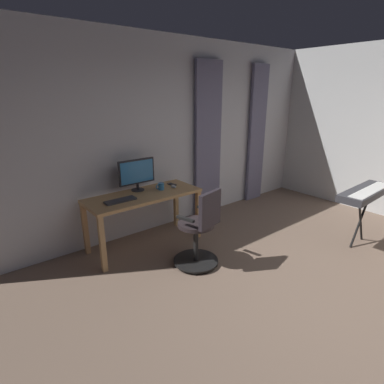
% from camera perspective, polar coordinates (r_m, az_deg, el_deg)
% --- Properties ---
extents(ground_plane, '(7.68, 7.68, 0.00)m').
position_cam_1_polar(ground_plane, '(3.58, 26.61, -18.98)').
color(ground_plane, '#786151').
extents(back_room_partition, '(5.90, 0.10, 2.82)m').
position_cam_1_polar(back_room_partition, '(4.80, -3.41, 10.57)').
color(back_room_partition, silver).
rests_on(back_room_partition, ground).
extents(curtain_left_panel, '(0.41, 0.06, 2.52)m').
position_cam_1_polar(curtain_left_panel, '(5.99, 11.98, 10.32)').
color(curtain_left_panel, slate).
rests_on(curtain_left_panel, ground).
extents(curtain_right_panel, '(0.53, 0.06, 2.52)m').
position_cam_1_polar(curtain_right_panel, '(5.11, 2.99, 9.34)').
color(curtain_right_panel, slate).
rests_on(curtain_right_panel, ground).
extents(desk, '(1.53, 0.62, 0.75)m').
position_cam_1_polar(desk, '(4.16, -9.01, -1.68)').
color(desk, tan).
rests_on(desk, ground).
extents(office_chair, '(0.56, 0.56, 0.98)m').
position_cam_1_polar(office_chair, '(3.69, 1.47, -7.27)').
color(office_chair, black).
rests_on(office_chair, ground).
extents(computer_monitor, '(0.53, 0.18, 0.44)m').
position_cam_1_polar(computer_monitor, '(4.23, -10.26, 3.53)').
color(computer_monitor, '#232328').
rests_on(computer_monitor, desk).
extents(computer_keyboard, '(0.39, 0.13, 0.02)m').
position_cam_1_polar(computer_keyboard, '(3.91, -13.20, -1.55)').
color(computer_keyboard, '#333338').
rests_on(computer_keyboard, desk).
extents(computer_mouse, '(0.06, 0.10, 0.04)m').
position_cam_1_polar(computer_mouse, '(4.34, -3.44, 1.02)').
color(computer_mouse, '#B7BCC1').
rests_on(computer_mouse, desk).
extents(cell_phone_face_up, '(0.08, 0.15, 0.01)m').
position_cam_1_polar(cell_phone_face_up, '(4.49, -3.77, 1.42)').
color(cell_phone_face_up, black).
rests_on(cell_phone_face_up, desk).
extents(mug_coffee, '(0.13, 0.08, 0.10)m').
position_cam_1_polar(mug_coffee, '(4.26, -5.82, 1.06)').
color(mug_coffee, teal).
rests_on(mug_coffee, desk).
extents(piano_keyboard, '(1.09, 0.36, 0.82)m').
position_cam_1_polar(piano_keyboard, '(4.72, 29.67, -0.26)').
color(piano_keyboard, black).
rests_on(piano_keyboard, ground).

